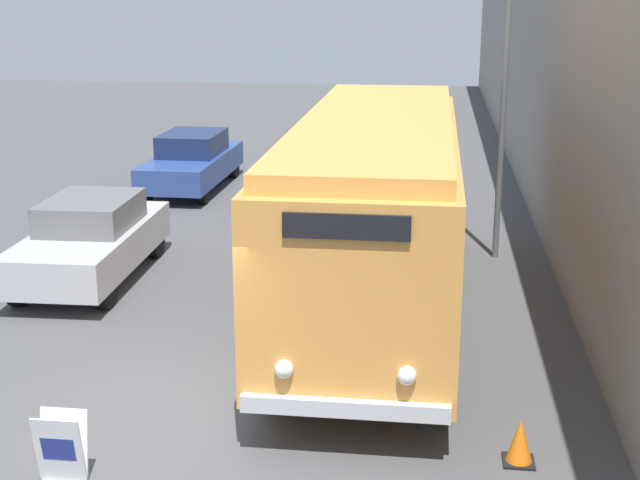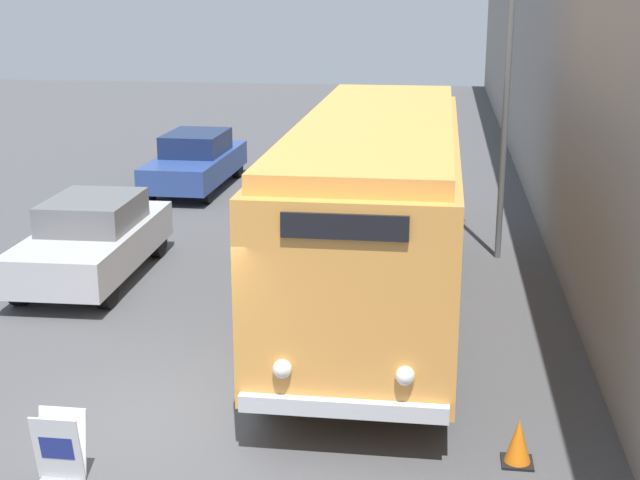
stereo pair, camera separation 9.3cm
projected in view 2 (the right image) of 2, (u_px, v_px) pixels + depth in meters
The scene contains 8 objects.
ground_plane at pixel (162, 422), 11.14m from camera, with size 80.00×80.00×0.00m, color #4C4C4F.
building_wall_right at pixel (556, 86), 19.05m from camera, with size 0.30×60.00×6.38m.
vintage_bus at pixel (377, 203), 14.44m from camera, with size 2.52×9.94×3.27m.
sign_board at pixel (60, 447), 9.75m from camera, with size 0.54×0.31×0.80m.
streetlamp at pixel (511, 16), 16.62m from camera, with size 0.36×0.36×7.42m.
parked_car_near at pixel (93, 239), 16.43m from camera, with size 1.89×4.44×1.52m.
parked_car_mid at pixel (196, 161), 23.82m from camera, with size 1.80×4.66×1.51m.
traffic_cone at pixel (518, 442), 10.10m from camera, with size 0.36×0.36×0.55m.
Camera 2 is at (3.32, -9.73, 5.25)m, focal length 50.00 mm.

